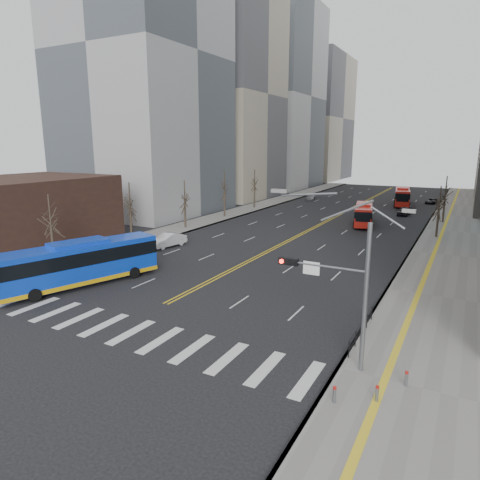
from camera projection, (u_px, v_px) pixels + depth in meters
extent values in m
plane|color=black|center=(117.00, 329.00, 27.81)|extent=(220.00, 220.00, 0.00)
cube|color=slate|center=(451.00, 232.00, 58.28)|extent=(7.00, 130.00, 0.15)
cube|color=slate|center=(234.00, 213.00, 74.07)|extent=(5.00, 130.00, 0.15)
cube|color=silver|center=(14.00, 301.00, 32.74)|extent=(0.70, 4.00, 0.01)
cube|color=silver|center=(34.00, 306.00, 31.65)|extent=(0.70, 4.00, 0.01)
cube|color=silver|center=(56.00, 312.00, 30.55)|extent=(0.70, 4.00, 0.01)
cube|color=silver|center=(79.00, 318.00, 29.45)|extent=(0.70, 4.00, 0.01)
cube|color=silver|center=(104.00, 325.00, 28.35)|extent=(0.70, 4.00, 0.01)
cube|color=silver|center=(131.00, 332.00, 27.26)|extent=(0.70, 4.00, 0.01)
cube|color=silver|center=(161.00, 340.00, 26.16)|extent=(0.70, 4.00, 0.01)
cube|color=silver|center=(193.00, 349.00, 25.06)|extent=(0.70, 4.00, 0.01)
cube|color=silver|center=(227.00, 358.00, 23.96)|extent=(0.70, 4.00, 0.01)
cube|color=silver|center=(266.00, 368.00, 22.87)|extent=(0.70, 4.00, 0.01)
cube|color=silver|center=(308.00, 380.00, 21.77)|extent=(0.70, 4.00, 0.01)
cube|color=gold|center=(342.00, 212.00, 75.10)|extent=(0.15, 100.00, 0.01)
cube|color=gold|center=(345.00, 213.00, 74.91)|extent=(0.15, 100.00, 0.01)
cube|color=#9A9A9D|center=(142.00, 56.00, 70.82)|extent=(22.00, 24.00, 52.00)
cube|color=gray|center=(223.00, 96.00, 94.01)|extent=(22.00, 22.00, 44.00)
cube|color=#9A9A9D|center=(276.00, 98.00, 116.28)|extent=(20.00, 26.00, 48.00)
cube|color=gray|center=(317.00, 119.00, 144.15)|extent=(18.00, 30.00, 40.00)
cube|color=#2F1D17|center=(22.00, 213.00, 49.30)|extent=(14.00, 18.00, 8.00)
cylinder|color=slate|center=(365.00, 301.00, 21.59)|extent=(0.24, 0.24, 8.00)
cylinder|color=slate|center=(323.00, 266.00, 22.30)|extent=(4.50, 0.12, 0.12)
cube|color=black|center=(289.00, 261.00, 23.21)|extent=(1.10, 0.28, 0.38)
cylinder|color=#FF190C|center=(281.00, 261.00, 23.23)|extent=(0.24, 0.08, 0.24)
cylinder|color=black|center=(287.00, 262.00, 23.07)|extent=(0.24, 0.08, 0.24)
cylinder|color=black|center=(294.00, 263.00, 22.91)|extent=(0.24, 0.08, 0.24)
cube|color=white|center=(311.00, 268.00, 22.65)|extent=(0.90, 0.06, 0.70)
cube|color=#999993|center=(280.00, 191.00, 22.66)|extent=(0.90, 0.35, 0.18)
cube|color=black|center=(362.00, 322.00, 26.06)|extent=(0.04, 6.00, 0.04)
cylinder|color=black|center=(349.00, 349.00, 23.60)|extent=(0.06, 0.06, 1.00)
cylinder|color=black|center=(355.00, 339.00, 24.89)|extent=(0.06, 0.06, 1.00)
cylinder|color=black|center=(361.00, 329.00, 26.17)|extent=(0.06, 0.06, 1.00)
cylinder|color=black|center=(367.00, 320.00, 27.46)|extent=(0.06, 0.06, 1.00)
cylinder|color=black|center=(372.00, 313.00, 28.75)|extent=(0.06, 0.06, 1.00)
cylinder|color=slate|center=(334.00, 395.00, 19.54)|extent=(0.16, 0.16, 0.70)
cylinder|color=#B2140F|center=(335.00, 388.00, 19.45)|extent=(0.17, 0.17, 0.10)
cylinder|color=slate|center=(377.00, 394.00, 19.61)|extent=(0.16, 0.16, 0.70)
cylinder|color=#B2140F|center=(377.00, 387.00, 19.52)|extent=(0.17, 0.17, 0.10)
cylinder|color=slate|center=(406.00, 379.00, 20.86)|extent=(0.16, 0.16, 0.70)
cylinder|color=#B2140F|center=(407.00, 372.00, 20.78)|extent=(0.17, 0.17, 0.10)
cylinder|color=#31281E|center=(53.00, 247.00, 41.69)|extent=(0.28, 0.28, 3.75)
cylinder|color=#31281E|center=(131.00, 228.00, 51.11)|extent=(0.28, 0.28, 3.90)
cylinder|color=#31281E|center=(185.00, 216.00, 60.58)|extent=(0.28, 0.28, 3.60)
cylinder|color=#31281E|center=(224.00, 205.00, 69.98)|extent=(0.28, 0.28, 4.00)
cylinder|color=#31281E|center=(254.00, 198.00, 79.44)|extent=(0.28, 0.28, 3.80)
cylinder|color=#31281E|center=(437.00, 224.00, 54.32)|extent=(0.28, 0.28, 3.50)
cylinder|color=#31281E|center=(444.00, 211.00, 64.59)|extent=(0.28, 0.28, 3.75)
cube|color=blue|center=(80.00, 263.00, 36.00)|extent=(6.76, 13.48, 3.19)
cube|color=black|center=(79.00, 256.00, 35.87)|extent=(6.82, 13.52, 1.13)
cube|color=blue|center=(78.00, 243.00, 35.63)|extent=(3.55, 5.11, 0.40)
cube|color=#DBA40B|center=(81.00, 279.00, 36.31)|extent=(6.82, 13.52, 0.35)
cylinder|color=black|center=(23.00, 287.00, 34.44)|extent=(0.60, 1.04, 1.00)
cylinder|color=black|center=(35.00, 295.00, 32.49)|extent=(0.60, 1.04, 1.00)
cylinder|color=black|center=(119.00, 266.00, 40.15)|extent=(0.60, 1.04, 1.00)
cylinder|color=black|center=(134.00, 273.00, 38.19)|extent=(0.60, 1.04, 1.00)
cube|color=red|center=(364.00, 214.00, 63.32)|extent=(4.23, 10.32, 2.58)
cube|color=black|center=(364.00, 210.00, 63.21)|extent=(4.29, 10.35, 0.94)
cube|color=red|center=(364.00, 204.00, 63.02)|extent=(2.49, 3.81, 0.40)
cylinder|color=black|center=(354.00, 225.00, 60.89)|extent=(0.49, 1.04, 1.00)
cylinder|color=black|center=(371.00, 226.00, 60.24)|extent=(0.49, 1.04, 1.00)
cylinder|color=black|center=(356.00, 218.00, 66.90)|extent=(0.49, 1.04, 1.00)
cylinder|color=black|center=(371.00, 218.00, 66.25)|extent=(0.49, 1.04, 1.00)
cube|color=red|center=(402.00, 196.00, 83.38)|extent=(4.14, 11.39, 2.89)
cube|color=black|center=(402.00, 193.00, 83.25)|extent=(4.20, 11.42, 1.04)
cube|color=red|center=(403.00, 188.00, 83.04)|extent=(2.58, 4.15, 0.40)
cylinder|color=black|center=(395.00, 205.00, 80.81)|extent=(0.44, 1.03, 1.00)
cylinder|color=black|center=(409.00, 206.00, 79.97)|extent=(0.44, 1.03, 1.00)
cylinder|color=black|center=(395.00, 200.00, 87.35)|extent=(0.44, 1.03, 1.00)
cylinder|color=black|center=(408.00, 201.00, 86.51)|extent=(0.44, 1.03, 1.00)
imported|color=silver|center=(168.00, 240.00, 49.88)|extent=(2.57, 4.98, 1.56)
imported|color=black|center=(404.00, 211.00, 71.94)|extent=(1.93, 4.25, 1.41)
imported|color=#95959A|center=(311.00, 197.00, 91.68)|extent=(2.40, 4.27, 1.17)
imported|color=black|center=(431.00, 201.00, 86.02)|extent=(2.36, 4.05, 1.06)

